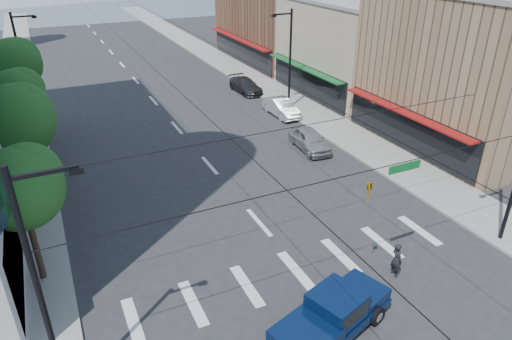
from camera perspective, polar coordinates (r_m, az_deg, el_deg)
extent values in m
plane|color=#28282B|center=(21.71, 7.52, -14.42)|extent=(160.00, 160.00, 0.00)
cube|color=gray|center=(55.30, -27.58, 9.02)|extent=(4.00, 120.00, 0.15)
cube|color=gray|center=(59.25, -3.59, 13.01)|extent=(4.00, 120.00, 0.15)
cube|color=#8C6B4C|center=(38.60, 25.84, 11.17)|extent=(12.00, 14.00, 11.00)
cube|color=tan|center=(48.57, 12.90, 14.68)|extent=(12.00, 14.00, 9.00)
cube|color=brown|center=(61.66, 3.53, 18.23)|extent=(12.00, 18.00, 10.00)
cylinder|color=black|center=(22.86, -26.03, -7.81)|extent=(0.28, 0.28, 4.55)
sphere|color=#1D4416|center=(21.62, -27.40, -2.09)|extent=(3.64, 3.64, 3.64)
sphere|color=#1D4416|center=(21.69, -26.59, -0.61)|extent=(2.86, 2.86, 2.86)
cylinder|color=black|center=(28.92, -26.60, 0.01)|extent=(0.28, 0.28, 5.11)
sphere|color=#1D4416|center=(27.87, -27.82, 5.37)|extent=(4.09, 4.09, 4.09)
sphere|color=#1D4416|center=(28.01, -27.19, 6.49)|extent=(3.21, 3.21, 3.21)
cylinder|color=black|center=(35.52, -26.78, 4.22)|extent=(0.28, 0.28, 4.55)
sphere|color=#1D4416|center=(34.73, -27.66, 8.17)|extent=(3.64, 3.64, 3.64)
sphere|color=#1D4416|center=(34.90, -27.16, 9.05)|extent=(2.86, 2.86, 2.86)
cylinder|color=black|center=(42.09, -27.06, 7.82)|extent=(0.28, 0.28, 5.11)
sphere|color=#1D4416|center=(41.37, -27.91, 11.61)|extent=(4.09, 4.09, 4.09)
sphere|color=#1D4416|center=(41.57, -27.48, 12.34)|extent=(3.21, 3.21, 3.21)
cylinder|color=black|center=(15.83, -25.34, -14.28)|extent=(0.20, 0.20, 9.00)
cylinder|color=black|center=(17.53, 10.46, -0.94)|extent=(21.60, 0.04, 0.04)
imported|color=gold|center=(18.87, 13.93, -2.83)|extent=(0.16, 0.20, 1.00)
cube|color=#0C6626|center=(19.55, 18.10, 0.33)|extent=(1.60, 0.06, 0.35)
cylinder|color=black|center=(44.50, -27.14, 11.36)|extent=(0.20, 0.20, 9.00)
cube|color=black|center=(43.76, -27.09, 16.73)|extent=(1.80, 0.12, 0.12)
cube|color=black|center=(43.77, -25.99, 16.81)|extent=(0.40, 0.25, 0.18)
cylinder|color=black|center=(41.92, 4.28, 13.38)|extent=(0.20, 0.20, 9.00)
cube|color=black|center=(40.72, 3.32, 18.89)|extent=(1.80, 0.12, 0.12)
cube|color=black|center=(40.36, 2.26, 18.69)|extent=(0.40, 0.25, 0.18)
cube|color=#081A3E|center=(19.48, 9.46, -18.30)|extent=(5.84, 3.59, 0.35)
cube|color=#081A3E|center=(20.42, 13.02, -14.62)|extent=(2.10, 2.30, 0.55)
cube|color=#081A3E|center=(19.04, 10.03, -16.29)|extent=(2.37, 2.34, 1.10)
cube|color=black|center=(18.98, 10.05, -16.07)|extent=(2.19, 2.31, 0.60)
cube|color=#081A3E|center=(18.25, 6.28, -19.90)|extent=(2.80, 2.61, 0.65)
cube|color=silver|center=(21.21, 14.17, -14.36)|extent=(0.70, 1.84, 0.35)
cylinder|color=black|center=(20.31, 14.81, -17.19)|extent=(0.89, 0.54, 0.84)
cylinder|color=black|center=(21.01, 10.36, -14.82)|extent=(0.89, 0.54, 0.84)
cylinder|color=black|center=(19.01, 3.59, -19.88)|extent=(0.89, 0.54, 0.84)
imported|color=black|center=(22.68, 17.17, -10.64)|extent=(0.49, 0.69, 1.77)
imported|color=#9B9B9F|center=(34.61, 6.71, 3.81)|extent=(2.22, 4.73, 1.56)
imported|color=#BDBDBD|center=(41.36, 3.17, 7.83)|extent=(1.66, 4.66, 1.53)
imported|color=#29292C|center=(48.02, -1.32, 10.52)|extent=(2.21, 5.00, 1.43)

